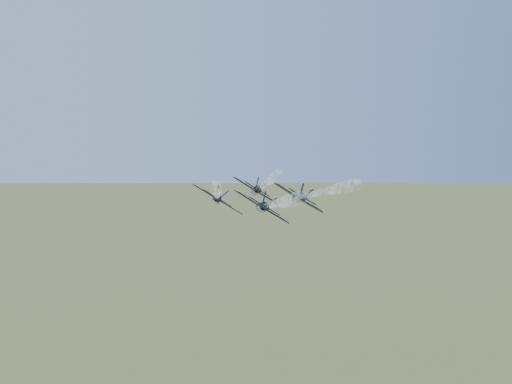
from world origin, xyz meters
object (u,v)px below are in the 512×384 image
object	(u,v)px
jet_slot	(262,206)
jet_right	(298,197)
jet_left	(217,199)
jet_lead	(256,190)

from	to	relation	value
jet_slot	jet_right	bearing A→B (deg)	55.96
jet_left	jet_slot	distance (m)	13.34
jet_left	jet_slot	world-z (taller)	same
jet_lead	jet_slot	size ratio (longest dim) A/B	1.00
jet_lead	jet_right	size ratio (longest dim) A/B	1.00
jet_lead	jet_slot	bearing A→B (deg)	-87.93
jet_lead	jet_right	xyz separation A→B (m)	(4.59, -13.43, 0.00)
jet_left	jet_right	size ratio (longest dim) A/B	1.00
jet_right	jet_slot	xyz separation A→B (m)	(-11.11, -8.46, 0.00)
jet_left	jet_right	xyz separation A→B (m)	(16.22, -3.86, 0.00)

